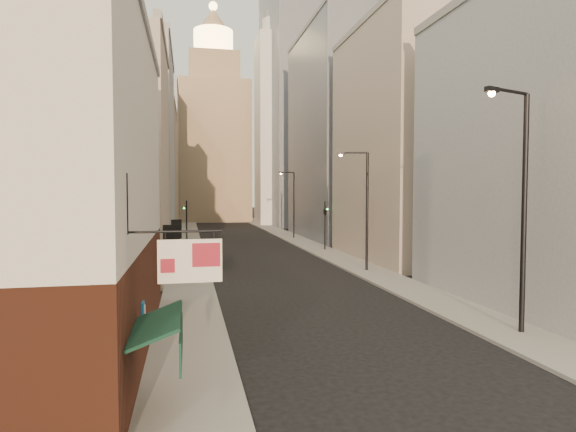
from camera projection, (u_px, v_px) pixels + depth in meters
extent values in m
cube|color=gray|center=(188.00, 237.00, 63.13)|extent=(3.00, 140.00, 0.15)
cube|color=gray|center=(285.00, 235.00, 65.80)|extent=(3.00, 140.00, 0.15)
cube|color=#512517|center=(61.00, 301.00, 17.15)|extent=(6.00, 16.00, 4.00)
cube|color=silver|center=(57.00, 132.00, 16.86)|extent=(6.00, 16.00, 8.00)
cube|color=gray|center=(139.00, 19.00, 17.23)|extent=(0.60, 16.00, 0.40)
cylinder|color=black|center=(173.00, 232.00, 11.98)|extent=(2.40, 0.06, 0.06)
cube|color=beige|center=(190.00, 261.00, 12.10)|extent=(1.60, 0.06, 1.10)
cube|color=maroon|center=(206.00, 255.00, 12.17)|extent=(0.70, 0.10, 0.60)
cube|color=maroon|center=(168.00, 266.00, 11.99)|extent=(0.35, 0.10, 0.35)
cube|color=#0F2F24|center=(157.00, 323.00, 12.20)|extent=(1.25, 3.00, 0.52)
cube|color=#0F2F24|center=(181.00, 341.00, 12.35)|extent=(0.06, 3.00, 0.80)
cube|color=#1164A9|center=(143.00, 310.00, 15.03)|extent=(0.08, 0.40, 0.50)
cube|color=black|center=(172.00, 241.00, 22.72)|extent=(0.80, 0.08, 1.50)
cube|color=black|center=(176.00, 229.00, 32.50)|extent=(0.70, 0.08, 1.30)
cube|color=tan|center=(107.00, 162.00, 33.27)|extent=(8.00, 12.00, 16.00)
cube|color=gray|center=(132.00, 152.00, 48.81)|extent=(8.00, 16.00, 20.00)
cube|color=tan|center=(147.00, 174.00, 66.48)|extent=(8.00, 18.00, 17.00)
cube|color=gray|center=(156.00, 158.00, 85.86)|extent=(8.00, 20.00, 24.00)
cube|color=gray|center=(558.00, 151.00, 24.50)|extent=(8.00, 16.00, 16.00)
cube|color=tan|center=(403.00, 145.00, 42.00)|extent=(8.00, 16.00, 20.00)
cube|color=gray|center=(335.00, 137.00, 61.40)|extent=(8.00, 20.00, 26.00)
cube|color=gray|center=(321.00, 90.00, 89.42)|extent=(20.00, 22.00, 50.00)
cube|color=tan|center=(214.00, 153.00, 99.75)|extent=(14.00, 14.00, 28.00)
cube|color=tan|center=(214.00, 70.00, 98.92)|extent=(10.00, 10.00, 6.00)
cylinder|color=#FFCC72|center=(213.00, 43.00, 98.65)|extent=(8.00, 8.00, 5.00)
cone|color=tan|center=(213.00, 21.00, 98.43)|extent=(7.00, 7.00, 5.00)
sphere|color=#FFCC72|center=(213.00, 6.00, 98.28)|extent=(1.80, 1.80, 1.80)
cube|color=silver|center=(279.00, 132.00, 88.17)|extent=(8.00, 8.00, 34.00)
cylinder|color=silver|center=(279.00, 29.00, 87.26)|extent=(6.00, 6.00, 3.00)
sphere|color=gray|center=(279.00, 15.00, 87.14)|extent=(4.40, 4.40, 4.40)
cylinder|color=black|center=(279.00, 1.00, 87.02)|extent=(0.60, 0.60, 2.00)
cylinder|color=black|center=(524.00, 216.00, 19.55)|extent=(0.22, 0.22, 9.83)
cylinder|color=black|center=(510.00, 91.00, 18.76)|extent=(2.11, 0.82, 0.13)
cube|color=black|center=(492.00, 90.00, 18.21)|extent=(0.65, 0.42, 0.20)
sphere|color=orange|center=(492.00, 93.00, 18.22)|extent=(0.26, 0.26, 0.26)
cylinder|color=black|center=(367.00, 213.00, 35.35)|extent=(0.20, 0.20, 8.79)
cylinder|color=black|center=(354.00, 153.00, 35.20)|extent=(1.91, 0.63, 0.12)
cube|color=black|center=(341.00, 153.00, 35.26)|extent=(0.57, 0.35, 0.18)
sphere|color=orange|center=(341.00, 155.00, 35.27)|extent=(0.23, 0.23, 0.23)
cylinder|color=black|center=(294.00, 206.00, 60.61)|extent=(0.19, 0.19, 8.38)
cylinder|color=black|center=(287.00, 172.00, 59.94)|extent=(1.80, 0.69, 0.11)
cube|color=black|center=(281.00, 173.00, 59.48)|extent=(0.55, 0.35, 0.17)
sphere|color=orange|center=(281.00, 174.00, 59.48)|extent=(0.22, 0.22, 0.22)
cylinder|color=black|center=(187.00, 224.00, 51.98)|extent=(0.16, 0.16, 5.00)
imported|color=black|center=(186.00, 208.00, 51.89)|extent=(0.48, 0.48, 1.19)
sphere|color=#19E533|center=(184.00, 208.00, 51.84)|extent=(0.16, 0.16, 0.16)
cylinder|color=black|center=(325.00, 226.00, 48.24)|extent=(0.16, 0.16, 5.00)
imported|color=black|center=(325.00, 209.00, 48.16)|extent=(0.57, 0.57, 1.22)
sphere|color=#19E533|center=(327.00, 209.00, 48.21)|extent=(0.16, 0.16, 0.16)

